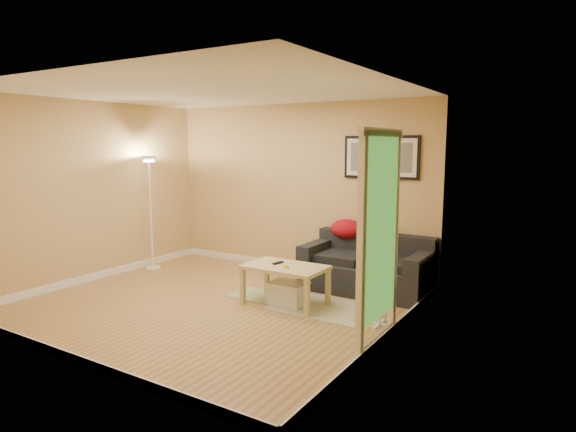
{
  "coord_description": "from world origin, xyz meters",
  "views": [
    {
      "loc": [
        3.9,
        -4.56,
        1.97
      ],
      "look_at": [
        0.55,
        0.85,
        1.05
      ],
      "focal_mm": 30.68,
      "sensor_mm": 36.0,
      "label": 1
    }
  ],
  "objects_px": {
    "storage_bin": "(288,293)",
    "floor_lamp": "(151,216)",
    "coffee_table": "(285,285)",
    "side_table": "(380,302)",
    "book_stack": "(381,275)",
    "sofa": "(366,264)"
  },
  "relations": [
    {
      "from": "storage_bin",
      "to": "floor_lamp",
      "type": "distance_m",
      "value": 2.9
    },
    {
      "from": "storage_bin",
      "to": "book_stack",
      "type": "height_order",
      "value": "book_stack"
    },
    {
      "from": "coffee_table",
      "to": "side_table",
      "type": "height_order",
      "value": "side_table"
    },
    {
      "from": "storage_bin",
      "to": "side_table",
      "type": "relative_size",
      "value": 0.88
    },
    {
      "from": "coffee_table",
      "to": "storage_bin",
      "type": "height_order",
      "value": "coffee_table"
    },
    {
      "from": "book_stack",
      "to": "floor_lamp",
      "type": "height_order",
      "value": "floor_lamp"
    },
    {
      "from": "side_table",
      "to": "floor_lamp",
      "type": "xyz_separation_m",
      "value": [
        -4.02,
        0.45,
        0.59
      ]
    },
    {
      "from": "storage_bin",
      "to": "floor_lamp",
      "type": "bearing_deg",
      "value": 172.28
    },
    {
      "from": "storage_bin",
      "to": "floor_lamp",
      "type": "relative_size",
      "value": 0.26
    },
    {
      "from": "side_table",
      "to": "book_stack",
      "type": "bearing_deg",
      "value": -23.67
    },
    {
      "from": "sofa",
      "to": "book_stack",
      "type": "distance_m",
      "value": 1.33
    },
    {
      "from": "coffee_table",
      "to": "book_stack",
      "type": "xyz_separation_m",
      "value": [
        1.27,
        -0.06,
        0.32
      ]
    },
    {
      "from": "sofa",
      "to": "coffee_table",
      "type": "distance_m",
      "value": 1.25
    },
    {
      "from": "book_stack",
      "to": "floor_lamp",
      "type": "bearing_deg",
      "value": 178.63
    },
    {
      "from": "side_table",
      "to": "book_stack",
      "type": "xyz_separation_m",
      "value": [
        0.01,
        -0.0,
        0.3
      ]
    },
    {
      "from": "sofa",
      "to": "coffee_table",
      "type": "bearing_deg",
      "value": -119.77
    },
    {
      "from": "book_stack",
      "to": "side_table",
      "type": "bearing_deg",
      "value": 161.41
    },
    {
      "from": "sofa",
      "to": "side_table",
      "type": "relative_size",
      "value": 3.18
    },
    {
      "from": "book_stack",
      "to": "floor_lamp",
      "type": "xyz_separation_m",
      "value": [
        -4.03,
        0.45,
        0.29
      ]
    },
    {
      "from": "sofa",
      "to": "book_stack",
      "type": "xyz_separation_m",
      "value": [
        0.65,
        -1.14,
        0.19
      ]
    },
    {
      "from": "floor_lamp",
      "to": "sofa",
      "type": "bearing_deg",
      "value": 11.52
    },
    {
      "from": "side_table",
      "to": "coffee_table",
      "type": "bearing_deg",
      "value": 177.37
    }
  ]
}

